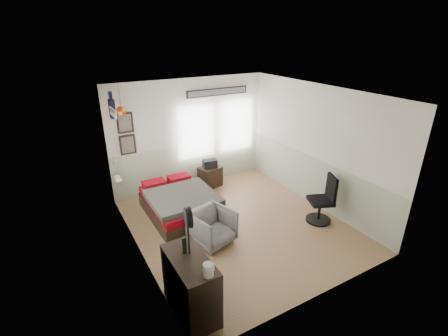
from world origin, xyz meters
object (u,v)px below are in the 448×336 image
Objects in this scene: armchair at (212,227)px; nightstand at (210,177)px; task_chair at (323,203)px; dresser at (191,285)px; bed at (180,204)px.

nightstand is (1.07, 2.16, -0.07)m from armchair.
task_chair is (1.27, -2.63, 0.16)m from nightstand.
armchair is 2.39m from task_chair.
dresser is 3.45m from task_chair.
nightstand is at bearing 48.76° from armchair.
bed is at bearing 82.70° from armchair.
armchair reaches higher than nightstand.
nightstand is (1.23, 0.96, -0.02)m from bed.
armchair is (0.16, -1.19, 0.05)m from bed.
bed is 1.56m from nightstand.
dresser is at bearing -142.89° from armchair.
task_chair is (3.35, 0.82, -0.03)m from dresser.
dresser is 0.97× the size of task_chair.
bed is 3.01m from task_chair.
task_chair reaches higher than dresser.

